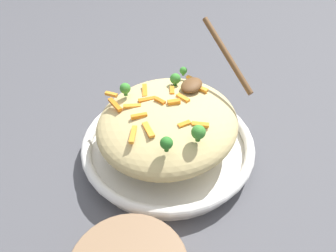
% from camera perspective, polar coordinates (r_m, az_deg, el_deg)
% --- Properties ---
extents(ground_plane, '(2.40, 2.40, 0.00)m').
position_cam_1_polar(ground_plane, '(0.72, 0.00, -4.91)').
color(ground_plane, '#4C4C51').
extents(serving_bowl, '(0.37, 0.37, 0.05)m').
position_cam_1_polar(serving_bowl, '(0.70, 0.00, -3.47)').
color(serving_bowl, white).
rests_on(serving_bowl, ground_plane).
extents(pasta_mound, '(0.30, 0.28, 0.09)m').
position_cam_1_polar(pasta_mound, '(0.66, 0.00, 0.55)').
color(pasta_mound, '#D1BA7A').
rests_on(pasta_mound, serving_bowl).
extents(carrot_piece_0, '(0.01, 0.03, 0.01)m').
position_cam_1_polar(carrot_piece_0, '(0.68, 5.75, 6.62)').
color(carrot_piece_0, orange).
rests_on(carrot_piece_0, pasta_mound).
extents(carrot_piece_1, '(0.03, 0.02, 0.01)m').
position_cam_1_polar(carrot_piece_1, '(0.67, 0.72, 6.31)').
color(carrot_piece_1, orange).
rests_on(carrot_piece_1, pasta_mound).
extents(carrot_piece_2, '(0.03, 0.03, 0.01)m').
position_cam_1_polar(carrot_piece_2, '(0.65, -3.68, 4.69)').
color(carrot_piece_2, orange).
rests_on(carrot_piece_2, pasta_mound).
extents(carrot_piece_3, '(0.03, 0.03, 0.01)m').
position_cam_1_polar(carrot_piece_3, '(0.64, -6.37, 3.52)').
color(carrot_piece_3, orange).
rests_on(carrot_piece_3, pasta_mound).
extents(carrot_piece_4, '(0.01, 0.03, 0.01)m').
position_cam_1_polar(carrot_piece_4, '(0.63, -1.43, 4.46)').
color(carrot_piece_4, orange).
rests_on(carrot_piece_4, pasta_mound).
extents(carrot_piece_5, '(0.03, 0.04, 0.01)m').
position_cam_1_polar(carrot_piece_5, '(0.58, -3.50, -0.66)').
color(carrot_piece_5, orange).
rests_on(carrot_piece_5, pasta_mound).
extents(carrot_piece_6, '(0.04, 0.03, 0.01)m').
position_cam_1_polar(carrot_piece_6, '(0.68, -4.14, 6.27)').
color(carrot_piece_6, orange).
rests_on(carrot_piece_6, pasta_mound).
extents(carrot_piece_7, '(0.03, 0.02, 0.01)m').
position_cam_1_polar(carrot_piece_7, '(0.59, 2.91, 0.34)').
color(carrot_piece_7, orange).
rests_on(carrot_piece_7, pasta_mound).
extents(carrot_piece_8, '(0.02, 0.02, 0.01)m').
position_cam_1_polar(carrot_piece_8, '(0.63, 1.06, 4.27)').
color(carrot_piece_8, orange).
rests_on(carrot_piece_8, pasta_mound).
extents(carrot_piece_9, '(0.03, 0.04, 0.01)m').
position_cam_1_polar(carrot_piece_9, '(0.65, -9.37, 3.78)').
color(carrot_piece_9, orange).
rests_on(carrot_piece_9, pasta_mound).
extents(carrot_piece_10, '(0.02, 0.03, 0.01)m').
position_cam_1_polar(carrot_piece_10, '(0.59, 5.74, 0.26)').
color(carrot_piece_10, orange).
rests_on(carrot_piece_10, pasta_mound).
extents(carrot_piece_11, '(0.04, 0.03, 0.01)m').
position_cam_1_polar(carrot_piece_11, '(0.58, -6.22, -1.49)').
color(carrot_piece_11, orange).
rests_on(carrot_piece_11, pasta_mound).
extents(carrot_piece_12, '(0.01, 0.03, 0.01)m').
position_cam_1_polar(carrot_piece_12, '(0.71, 4.24, 8.34)').
color(carrot_piece_12, orange).
rests_on(carrot_piece_12, pasta_mound).
extents(carrot_piece_13, '(0.03, 0.03, 0.01)m').
position_cam_1_polar(carrot_piece_13, '(0.61, -5.14, 1.78)').
color(carrot_piece_13, orange).
rests_on(carrot_piece_13, pasta_mound).
extents(carrot_piece_14, '(0.01, 0.03, 0.01)m').
position_cam_1_polar(carrot_piece_14, '(0.67, -10.01, 5.55)').
color(carrot_piece_14, orange).
rests_on(carrot_piece_14, pasta_mound).
extents(carrot_piece_15, '(0.01, 0.03, 0.01)m').
position_cam_1_polar(carrot_piece_15, '(0.64, 2.67, 5.01)').
color(carrot_piece_15, orange).
rests_on(carrot_piece_15, pasta_mound).
extents(broccoli_floret_0, '(0.02, 0.02, 0.03)m').
position_cam_1_polar(broccoli_floret_0, '(0.54, -0.27, -3.08)').
color(broccoli_floret_0, '#296820').
rests_on(broccoli_floret_0, pasta_mound).
extents(broccoli_floret_1, '(0.02, 0.02, 0.03)m').
position_cam_1_polar(broccoli_floret_1, '(0.66, -7.60, 6.59)').
color(broccoli_floret_1, '#377928').
rests_on(broccoli_floret_1, pasta_mound).
extents(broccoli_floret_2, '(0.02, 0.02, 0.02)m').
position_cam_1_polar(broccoli_floret_2, '(0.72, 2.74, 9.75)').
color(broccoli_floret_2, '#377928').
rests_on(broccoli_floret_2, pasta_mound).
extents(broccoli_floret_3, '(0.02, 0.02, 0.03)m').
position_cam_1_polar(broccoli_floret_3, '(0.69, 1.30, 8.34)').
color(broccoli_floret_3, '#377928').
rests_on(broccoli_floret_3, pasta_mound).
extents(broccoli_floret_4, '(0.03, 0.03, 0.03)m').
position_cam_1_polar(broccoli_floret_4, '(0.55, 5.41, -1.14)').
color(broccoli_floret_4, '#377928').
rests_on(broccoli_floret_4, pasta_mound).
extents(serving_spoon, '(0.15, 0.16, 0.11)m').
position_cam_1_polar(serving_spoon, '(0.68, 6.77, 9.36)').
color(serving_spoon, brown).
rests_on(serving_spoon, pasta_mound).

